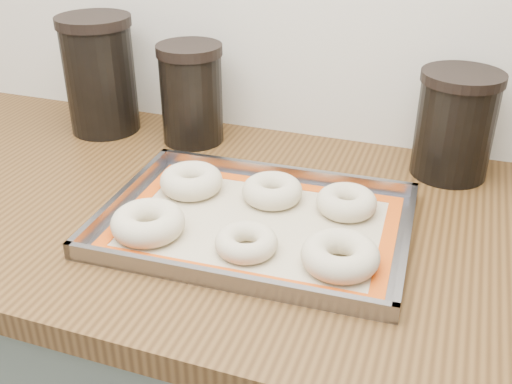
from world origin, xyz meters
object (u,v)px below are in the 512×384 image
at_px(bagel_front_right, 340,255).
at_px(canister_left, 100,75).
at_px(bagel_front_mid, 246,242).
at_px(bagel_back_left, 191,181).
at_px(bagel_back_mid, 272,191).
at_px(baking_tray, 256,222).
at_px(canister_mid, 191,94).
at_px(bagel_back_right, 346,202).
at_px(canister_right, 455,124).
at_px(bagel_front_left, 148,223).

xyz_separation_m(bagel_front_right, canister_left, (-0.57, 0.32, 0.09)).
height_order(bagel_front_mid, bagel_back_left, bagel_back_left).
xyz_separation_m(bagel_back_left, canister_left, (-0.29, 0.20, 0.09)).
bearing_deg(bagel_back_mid, baking_tray, -90.59).
bearing_deg(bagel_back_left, canister_left, 145.67).
bearing_deg(canister_mid, bagel_back_left, -66.18).
bearing_deg(bagel_back_right, bagel_front_mid, -125.46).
relative_size(bagel_back_right, canister_right, 0.51).
height_order(bagel_front_right, bagel_back_left, bagel_back_left).
xyz_separation_m(bagel_back_mid, canister_right, (0.26, 0.21, 0.07)).
xyz_separation_m(bagel_front_right, bagel_back_right, (-0.02, 0.15, -0.00)).
height_order(bagel_back_mid, bagel_back_right, same).
relative_size(bagel_front_right, bagel_back_left, 1.03).
distance_m(bagel_front_mid, bagel_back_mid, 0.15).
bearing_deg(bagel_back_mid, canister_left, 156.93).
bearing_deg(baking_tray, bagel_front_left, -150.47).
height_order(bagel_front_left, canister_right, canister_right).
xyz_separation_m(canister_left, canister_right, (0.69, 0.03, -0.02)).
bearing_deg(canister_mid, baking_tray, -49.60).
bearing_deg(bagel_back_mid, canister_mid, 140.24).
height_order(bagel_back_left, bagel_back_right, bagel_back_left).
relative_size(bagel_back_left, canister_left, 0.45).
bearing_deg(bagel_front_right, canister_left, 150.23).
bearing_deg(bagel_back_left, bagel_front_left, -91.78).
bearing_deg(bagel_front_left, canister_left, 129.87).
bearing_deg(canister_mid, canister_right, 2.03).
relative_size(bagel_front_left, canister_left, 0.47).
xyz_separation_m(bagel_back_right, canister_mid, (-0.35, 0.19, 0.08)).
distance_m(bagel_front_mid, bagel_back_left, 0.20).
bearing_deg(bagel_back_mid, bagel_front_left, -132.09).
height_order(bagel_front_left, bagel_back_left, same).
bearing_deg(canister_left, canister_right, 2.20).
bearing_deg(bagel_back_mid, canister_right, 38.14).
distance_m(bagel_front_left, bagel_front_mid, 0.15).
height_order(bagel_back_left, canister_mid, canister_mid).
bearing_deg(bagel_back_right, bagel_back_left, -175.89).
distance_m(bagel_back_mid, canister_mid, 0.31).
bearing_deg(bagel_back_right, bagel_front_right, -81.40).
distance_m(bagel_back_left, canister_right, 0.46).
bearing_deg(bagel_front_mid, bagel_front_right, 3.25).
height_order(bagel_front_mid, bagel_back_right, bagel_back_right).
bearing_deg(baking_tray, bagel_back_mid, 89.41).
bearing_deg(bagel_front_left, canister_mid, 103.92).
height_order(bagel_back_mid, canister_right, canister_right).
bearing_deg(canister_right, canister_left, -177.80).
xyz_separation_m(baking_tray, canister_mid, (-0.23, 0.27, 0.09)).
bearing_deg(bagel_back_mid, bagel_front_right, -45.05).
bearing_deg(canister_right, bagel_back_mid, -141.86).
bearing_deg(baking_tray, bagel_front_mid, -81.04).
bearing_deg(bagel_front_left, bagel_front_right, 2.56).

